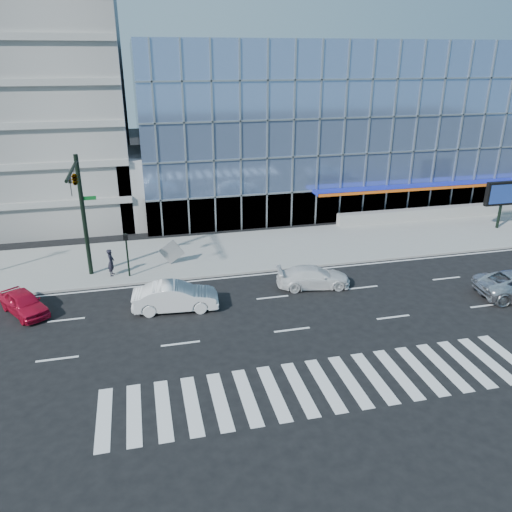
{
  "coord_description": "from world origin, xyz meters",
  "views": [
    {
      "loc": [
        -7.38,
        -26.4,
        13.78
      ],
      "look_at": [
        -0.32,
        3.0,
        1.59
      ],
      "focal_mm": 35.0,
      "sensor_mm": 36.0,
      "label": 1
    }
  ],
  "objects_px": {
    "traffic_signal": "(78,192)",
    "marquee_sign": "(503,194)",
    "red_sedan": "(24,303)",
    "pedestrian": "(111,262)",
    "white_suv": "(313,277)",
    "tilted_panel": "(172,252)",
    "white_sedan": "(175,297)",
    "ped_signal_post": "(127,248)"
  },
  "relations": [
    {
      "from": "marquee_sign",
      "to": "white_suv",
      "type": "distance_m",
      "value": 20.49
    },
    {
      "from": "traffic_signal",
      "to": "white_suv",
      "type": "xyz_separation_m",
      "value": [
        13.93,
        -3.69,
        -5.49
      ]
    },
    {
      "from": "ped_signal_post",
      "to": "white_suv",
      "type": "relative_size",
      "value": 0.64
    },
    {
      "from": "ped_signal_post",
      "to": "pedestrian",
      "type": "relative_size",
      "value": 1.63
    },
    {
      "from": "white_sedan",
      "to": "traffic_signal",
      "type": "bearing_deg",
      "value": 52.37
    },
    {
      "from": "ped_signal_post",
      "to": "traffic_signal",
      "type": "bearing_deg",
      "value": -171.48
    },
    {
      "from": "white_sedan",
      "to": "tilted_panel",
      "type": "relative_size",
      "value": 3.78
    },
    {
      "from": "white_suv",
      "to": "white_sedan",
      "type": "relative_size",
      "value": 0.95
    },
    {
      "from": "marquee_sign",
      "to": "tilted_panel",
      "type": "bearing_deg",
      "value": -176.74
    },
    {
      "from": "tilted_panel",
      "to": "traffic_signal",
      "type": "bearing_deg",
      "value": -157.55
    },
    {
      "from": "white_sedan",
      "to": "tilted_panel",
      "type": "height_order",
      "value": "tilted_panel"
    },
    {
      "from": "white_sedan",
      "to": "red_sedan",
      "type": "distance_m",
      "value": 8.62
    },
    {
      "from": "marquee_sign",
      "to": "white_suv",
      "type": "xyz_separation_m",
      "value": [
        -19.07,
        -7.11,
        -2.39
      ]
    },
    {
      "from": "marquee_sign",
      "to": "white_suv",
      "type": "height_order",
      "value": "marquee_sign"
    },
    {
      "from": "traffic_signal",
      "to": "ped_signal_post",
      "type": "bearing_deg",
      "value": 8.52
    },
    {
      "from": "red_sedan",
      "to": "tilted_panel",
      "type": "xyz_separation_m",
      "value": [
        8.8,
        5.05,
        0.39
      ]
    },
    {
      "from": "white_suv",
      "to": "white_sedan",
      "type": "height_order",
      "value": "white_sedan"
    },
    {
      "from": "traffic_signal",
      "to": "tilted_panel",
      "type": "xyz_separation_m",
      "value": [
        5.44,
        1.86,
        -5.11
      ]
    },
    {
      "from": "red_sedan",
      "to": "tilted_panel",
      "type": "bearing_deg",
      "value": -3.25
    },
    {
      "from": "traffic_signal",
      "to": "red_sedan",
      "type": "xyz_separation_m",
      "value": [
        -3.36,
        -3.19,
        -5.5
      ]
    },
    {
      "from": "white_suv",
      "to": "pedestrian",
      "type": "height_order",
      "value": "pedestrian"
    },
    {
      "from": "traffic_signal",
      "to": "pedestrian",
      "type": "height_order",
      "value": "traffic_signal"
    },
    {
      "from": "traffic_signal",
      "to": "pedestrian",
      "type": "bearing_deg",
      "value": 31.37
    },
    {
      "from": "pedestrian",
      "to": "tilted_panel",
      "type": "relative_size",
      "value": 1.42
    },
    {
      "from": "traffic_signal",
      "to": "white_sedan",
      "type": "relative_size",
      "value": 1.63
    },
    {
      "from": "white_suv",
      "to": "marquee_sign",
      "type": "bearing_deg",
      "value": -61.71
    },
    {
      "from": "ped_signal_post",
      "to": "white_sedan",
      "type": "height_order",
      "value": "ped_signal_post"
    },
    {
      "from": "traffic_signal",
      "to": "marquee_sign",
      "type": "relative_size",
      "value": 2.0
    },
    {
      "from": "marquee_sign",
      "to": "white_suv",
      "type": "bearing_deg",
      "value": -159.54
    },
    {
      "from": "white_suv",
      "to": "pedestrian",
      "type": "bearing_deg",
      "value": 77.97
    },
    {
      "from": "red_sedan",
      "to": "pedestrian",
      "type": "distance_m",
      "value": 6.24
    },
    {
      "from": "traffic_signal",
      "to": "marquee_sign",
      "type": "bearing_deg",
      "value": 5.92
    },
    {
      "from": "white_suv",
      "to": "white_sedan",
      "type": "distance_m",
      "value": 8.88
    },
    {
      "from": "marquee_sign",
      "to": "traffic_signal",
      "type": "bearing_deg",
      "value": -174.08
    },
    {
      "from": "tilted_panel",
      "to": "pedestrian",
      "type": "bearing_deg",
      "value": -162.37
    },
    {
      "from": "ped_signal_post",
      "to": "red_sedan",
      "type": "relative_size",
      "value": 0.77
    },
    {
      "from": "white_sedan",
      "to": "red_sedan",
      "type": "bearing_deg",
      "value": 84.82
    },
    {
      "from": "traffic_signal",
      "to": "ped_signal_post",
      "type": "height_order",
      "value": "traffic_signal"
    },
    {
      "from": "white_suv",
      "to": "tilted_panel",
      "type": "bearing_deg",
      "value": 64.68
    },
    {
      "from": "ped_signal_post",
      "to": "marquee_sign",
      "type": "relative_size",
      "value": 0.75
    },
    {
      "from": "ped_signal_post",
      "to": "white_sedan",
      "type": "bearing_deg",
      "value": -62.87
    },
    {
      "from": "marquee_sign",
      "to": "ped_signal_post",
      "type": "bearing_deg",
      "value": -174.29
    }
  ]
}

